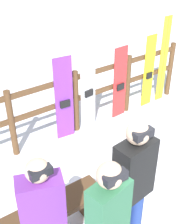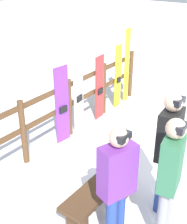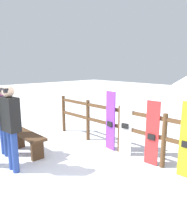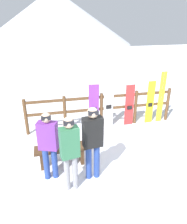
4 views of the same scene
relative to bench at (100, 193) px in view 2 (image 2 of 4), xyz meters
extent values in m
plane|color=white|center=(1.42, -0.42, -0.36)|extent=(40.00, 40.00, 0.00)
cylinder|color=brown|center=(0.26, 1.71, 0.21)|extent=(0.10, 0.10, 1.14)
cylinder|color=brown|center=(1.42, 1.71, 0.21)|extent=(0.10, 0.10, 1.14)
cylinder|color=brown|center=(2.59, 1.71, 0.21)|extent=(0.10, 0.10, 1.14)
cylinder|color=brown|center=(3.75, 1.71, 0.21)|extent=(0.10, 0.10, 1.14)
cube|color=brown|center=(1.42, 1.71, 0.26)|extent=(4.65, 0.05, 0.08)
cube|color=brown|center=(1.42, 1.71, 0.66)|extent=(4.65, 0.05, 0.08)
cube|color=#4C331E|center=(0.00, 0.00, 0.11)|extent=(1.28, 0.36, 0.06)
cube|color=#4C331E|center=(-0.48, 0.00, -0.14)|extent=(0.08, 0.29, 0.44)
cube|color=#4C331E|center=(0.48, 0.00, -0.14)|extent=(0.08, 0.29, 0.44)
cylinder|color=navy|center=(0.54, -0.61, 0.05)|extent=(0.13, 0.13, 0.83)
cylinder|color=navy|center=(0.72, -0.61, 0.05)|extent=(0.13, 0.13, 0.83)
cube|color=black|center=(0.63, -0.61, 0.80)|extent=(0.43, 0.27, 0.66)
sphere|color=#D8B293|center=(0.63, -0.61, 1.24)|extent=(0.23, 0.23, 0.23)
cube|color=black|center=(0.63, -0.68, 1.27)|extent=(0.20, 0.08, 0.08)
cylinder|color=gray|center=(0.03, -0.86, 0.04)|extent=(0.12, 0.12, 0.81)
cylinder|color=gray|center=(0.20, -0.86, 0.04)|extent=(0.12, 0.12, 0.81)
cube|color=#33724C|center=(0.12, -0.86, 0.77)|extent=(0.40, 0.26, 0.64)
sphere|color=#D8B293|center=(0.12, -0.86, 1.20)|extent=(0.22, 0.22, 0.22)
cube|color=black|center=(0.12, -0.92, 1.23)|extent=(0.20, 0.08, 0.08)
cylinder|color=navy|center=(-0.37, -0.42, 0.03)|extent=(0.13, 0.13, 0.78)
cylinder|color=navy|center=(-0.19, -0.42, 0.03)|extent=(0.13, 0.13, 0.78)
cube|color=#723399|center=(-0.28, -0.42, 0.73)|extent=(0.45, 0.34, 0.62)
sphere|color=#D8B293|center=(-0.28, -0.42, 1.14)|extent=(0.21, 0.21, 0.21)
cube|color=black|center=(-0.28, -0.48, 1.17)|extent=(0.19, 0.07, 0.07)
cube|color=purple|center=(1.16, 1.65, 0.37)|extent=(0.32, 0.06, 1.47)
cube|color=black|center=(1.16, 1.63, 0.30)|extent=(0.18, 0.05, 0.12)
cube|color=white|center=(1.64, 1.65, 0.42)|extent=(0.32, 0.07, 1.58)
cube|color=black|center=(1.64, 1.63, 0.35)|extent=(0.18, 0.05, 0.12)
cube|color=red|center=(2.34, 1.65, 0.32)|extent=(0.30, 0.04, 1.38)
cube|color=black|center=(2.34, 1.63, 0.26)|extent=(0.17, 0.04, 0.12)
cube|color=yellow|center=(3.07, 1.65, 0.36)|extent=(0.25, 0.03, 1.45)
cube|color=black|center=(3.07, 1.63, 0.29)|extent=(0.14, 0.04, 0.12)
cube|color=yellow|center=(3.39, 1.66, 0.50)|extent=(0.09, 0.02, 1.74)
cube|color=yellow|center=(3.50, 1.66, 0.50)|extent=(0.09, 0.02, 1.74)
camera|label=1|loc=(-1.01, -2.23, 2.87)|focal=50.00mm
camera|label=2|loc=(-2.62, -1.81, 2.78)|focal=50.00mm
camera|label=3|loc=(4.69, -2.21, 1.73)|focal=35.00mm
camera|label=4|loc=(-0.21, -4.45, 3.04)|focal=35.00mm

